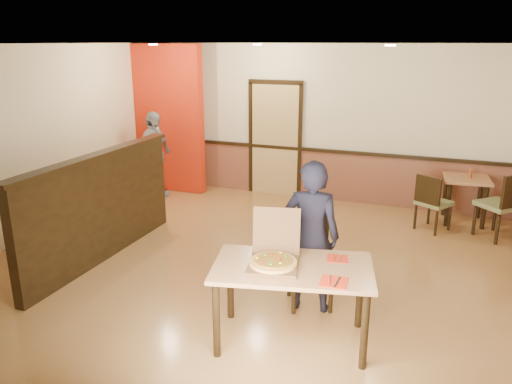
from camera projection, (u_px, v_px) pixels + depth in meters
floor at (246, 274)px, 6.31m from camera, size 7.00×7.00×0.00m
ceiling at (245, 44)px, 5.50m from camera, size 7.00×7.00×0.00m
wall_back at (318, 124)px, 9.03m from camera, size 7.00×0.00×7.00m
wall_left at (18, 146)px, 7.10m from camera, size 0.00×7.00×7.00m
wainscot_back at (316, 175)px, 9.28m from camera, size 7.00×0.04×0.90m
chair_rail_back at (316, 150)px, 9.13m from camera, size 7.00×0.06×0.06m
back_door at (275, 140)px, 9.37m from camera, size 0.90×0.06×2.10m
booth_partition at (100, 206)px, 6.60m from camera, size 0.20×3.10×1.44m
red_accent_panel at (164, 119)px, 9.58m from camera, size 1.60×0.20×2.78m
spot_a at (153, 44)px, 7.90m from camera, size 0.14×0.14×0.02m
spot_b at (257, 44)px, 8.01m from camera, size 0.14×0.14×0.02m
spot_c at (390, 45)px, 6.37m from camera, size 0.14×0.14×0.02m
main_table at (292, 277)px, 4.73m from camera, size 1.65×1.17×0.80m
diner_chair at (309, 257)px, 5.53m from camera, size 0.64×0.64×0.99m
side_chair_left at (432, 201)px, 7.64m from camera, size 0.61×0.61×0.89m
side_chair_right at (504, 203)px, 7.28m from camera, size 0.72×0.72×1.04m
side_table at (466, 188)px, 7.99m from camera, size 0.76×0.76×0.75m
diner at (311, 237)px, 5.29m from camera, size 0.67×0.50×1.68m
passerby at (154, 155)px, 9.21m from camera, size 0.45×0.97×1.62m
pizza_box at (274, 259)px, 4.70m from camera, size 0.57×0.63×0.49m
pizza at (273, 262)px, 4.66m from camera, size 0.53×0.53×0.03m
napkin_near at (334, 282)px, 4.38m from camera, size 0.25×0.25×0.01m
napkin_far at (337, 259)px, 4.85m from camera, size 0.24×0.24×0.01m
condiment at (470, 173)px, 7.92m from camera, size 0.06×0.06×0.14m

